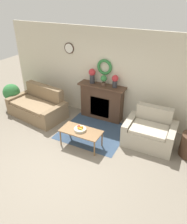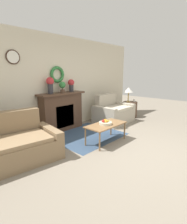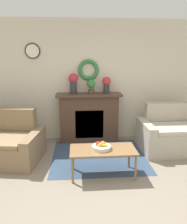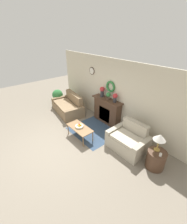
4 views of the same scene
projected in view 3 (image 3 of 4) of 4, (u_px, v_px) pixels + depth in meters
name	position (u px, v px, depth m)	size (l,w,h in m)	color
ground_plane	(105.00, 213.00, 2.74)	(16.00, 16.00, 0.00)	gray
floor_rug	(99.00, 156.00, 4.30)	(1.80, 1.61, 0.01)	#334760
wall_back	(91.00, 81.00, 4.98)	(6.80, 0.15, 2.70)	beige
fireplace	(89.00, 117.00, 4.97)	(1.44, 0.41, 1.11)	#4C3323
loveseat_right	(171.00, 134.00, 4.54)	(1.27, 0.92, 0.94)	#B2A893
coffee_table	(103.00, 152.00, 3.53)	(1.06, 0.51, 0.46)	olive
fruit_bowl	(101.00, 147.00, 3.51)	(0.31, 0.31, 0.12)	beige
vase_on_mantel_left	(73.00, 82.00, 4.75)	(0.21, 0.21, 0.44)	#2D2D33
vase_on_mantel_right	(106.00, 84.00, 4.82)	(0.19, 0.19, 0.36)	#2D2D33
potted_plant_on_mantel	(91.00, 85.00, 4.78)	(0.19, 0.19, 0.31)	brown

